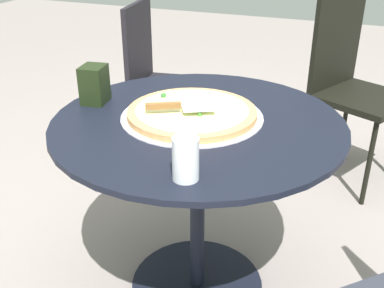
% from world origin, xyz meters
% --- Properties ---
extents(ground_plane, '(10.00, 10.00, 0.00)m').
position_xyz_m(ground_plane, '(0.00, 0.00, 0.00)').
color(ground_plane, gray).
extents(patio_table, '(0.93, 0.93, 0.69)m').
position_xyz_m(patio_table, '(0.00, 0.00, 0.52)').
color(patio_table, black).
rests_on(patio_table, ground).
extents(pizza_on_tray, '(0.45, 0.45, 0.04)m').
position_xyz_m(pizza_on_tray, '(0.01, 0.03, 0.70)').
color(pizza_on_tray, silver).
rests_on(pizza_on_tray, patio_table).
extents(pizza_server, '(0.14, 0.21, 0.02)m').
position_xyz_m(pizza_server, '(-0.03, 0.05, 0.74)').
color(pizza_server, silver).
rests_on(pizza_server, pizza_on_tray).
extents(drinking_cup, '(0.07, 0.07, 0.11)m').
position_xyz_m(drinking_cup, '(-0.35, -0.10, 0.74)').
color(drinking_cup, silver).
rests_on(drinking_cup, patio_table).
extents(napkin_dispenser, '(0.10, 0.09, 0.13)m').
position_xyz_m(napkin_dispenser, '(0.01, 0.38, 0.75)').
color(napkin_dispenser, black).
rests_on(napkin_dispenser, patio_table).
extents(patio_chair_far, '(0.53, 0.53, 0.94)m').
position_xyz_m(patio_chair_far, '(1.07, -0.39, 0.54)').
color(patio_chair_far, black).
rests_on(patio_chair_far, ground).
extents(patio_chair_corner, '(0.44, 0.44, 0.87)m').
position_xyz_m(patio_chair_corner, '(0.85, 0.55, 0.51)').
color(patio_chair_corner, black).
rests_on(patio_chair_corner, ground).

